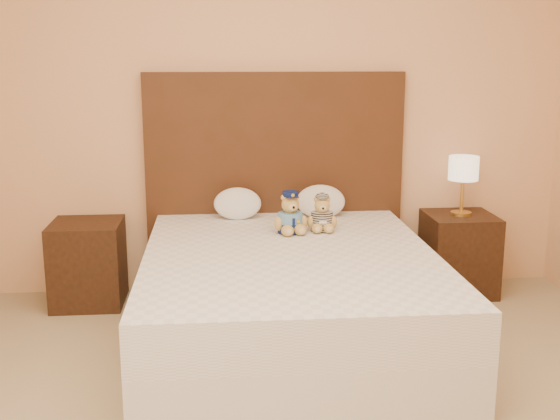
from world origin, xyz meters
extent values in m
cube|color=#E8B07E|center=(0.00, 2.25, 1.35)|extent=(4.00, 0.04, 2.70)
cube|color=white|center=(0.00, 1.20, 0.15)|extent=(1.60, 2.00, 0.30)
cube|color=white|center=(0.00, 1.20, 0.43)|extent=(1.60, 2.00, 0.25)
cube|color=#462415|center=(0.00, 2.21, 0.75)|extent=(1.75, 0.08, 1.50)
cube|color=#341F10|center=(-1.25, 2.00, 0.28)|extent=(0.45, 0.45, 0.55)
cube|color=#341F10|center=(1.25, 2.00, 0.28)|extent=(0.45, 0.45, 0.55)
cylinder|color=gold|center=(1.25, 2.00, 0.56)|extent=(0.14, 0.14, 0.02)
cylinder|color=gold|center=(1.25, 2.00, 0.69)|extent=(0.02, 0.02, 0.26)
cylinder|color=#FAE5C4|center=(1.25, 2.00, 0.87)|extent=(0.20, 0.20, 0.16)
ellipsoid|color=white|center=(-0.26, 2.03, 0.66)|extent=(0.31, 0.20, 0.22)
ellipsoid|color=white|center=(0.29, 2.03, 0.67)|extent=(0.33, 0.21, 0.23)
camera|label=1|loc=(-0.39, -2.50, 1.63)|focal=45.00mm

